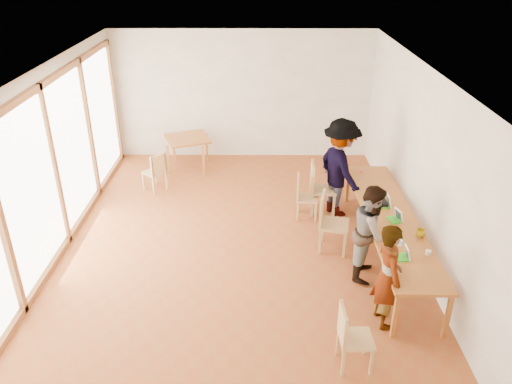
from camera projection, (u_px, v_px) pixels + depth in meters
ground at (237, 242)px, 8.72m from camera, size 8.00×8.00×0.00m
wall_back at (243, 95)px, 11.62m from camera, size 6.00×0.10×3.00m
wall_front at (216, 341)px, 4.47m from camera, size 6.00×0.10×3.00m
wall_right at (421, 164)px, 8.03m from camera, size 0.10×8.00×3.00m
window_wall at (52, 163)px, 8.06m from camera, size 0.10×8.00×3.00m
ceiling at (233, 69)px, 7.36m from camera, size 6.00×8.00×0.04m
communal_table at (390, 219)px, 8.05m from camera, size 0.80×4.00×0.75m
side_table at (187, 141)px, 11.28m from camera, size 0.90×0.90×0.75m
chair_near at (349, 332)px, 5.96m from camera, size 0.41×0.41×0.46m
chair_mid at (328, 216)px, 8.27m from camera, size 0.57×0.57×0.54m
chair_far at (302, 192)px, 9.30m from camera, size 0.43×0.43×0.45m
chair_empty at (318, 183)px, 9.43m from camera, size 0.49×0.49×0.54m
chair_spare at (157, 168)px, 10.29m from camera, size 0.56×0.56×0.45m
person_near at (388, 276)px, 6.56m from camera, size 0.44×0.60×1.53m
person_mid at (372, 232)px, 7.55m from camera, size 0.79×0.89×1.53m
person_far at (340, 168)px, 9.25m from camera, size 1.11×1.39×1.89m
laptop_near at (404, 255)px, 6.94m from camera, size 0.18×0.22×0.18m
laptop_mid at (396, 217)px, 7.88m from camera, size 0.25×0.27×0.19m
laptop_far at (386, 203)px, 8.32m from camera, size 0.22×0.25×0.21m
yellow_mug at (421, 233)px, 7.46m from camera, size 0.17×0.17×0.11m
green_bottle at (375, 213)px, 7.82m from camera, size 0.07×0.07×0.28m
clear_glass at (400, 243)px, 7.23m from camera, size 0.07×0.07×0.09m
condiment_cup at (428, 252)px, 7.03m from camera, size 0.08×0.08×0.06m
pink_phone at (361, 171)px, 9.59m from camera, size 0.05×0.10×0.01m
black_pouch at (381, 203)px, 8.34m from camera, size 0.16×0.26×0.09m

